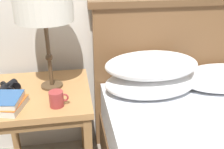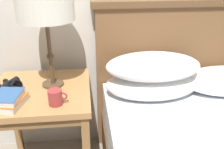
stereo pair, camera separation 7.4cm
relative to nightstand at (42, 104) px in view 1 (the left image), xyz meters
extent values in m
cube|color=#AD7A47|center=(0.00, 0.00, 0.07)|extent=(0.58, 0.58, 0.04)
cube|color=brown|center=(0.00, 0.00, 0.03)|extent=(0.55, 0.55, 0.05)
cube|color=olive|center=(-0.26, 0.26, -0.26)|extent=(0.04, 0.04, 0.62)
cube|color=olive|center=(0.25, 0.26, -0.26)|extent=(0.04, 0.04, 0.62)
cube|color=white|center=(0.94, -0.05, -0.01)|extent=(1.08, 0.28, 0.01)
cube|color=brown|center=(0.94, 0.30, -0.03)|extent=(1.18, 0.06, 1.08)
cube|color=brown|center=(0.94, 0.30, 0.53)|extent=(1.23, 0.10, 0.04)
ellipsoid|color=white|center=(0.69, 0.06, 0.06)|extent=(0.60, 0.36, 0.15)
ellipsoid|color=white|center=(1.20, 0.06, 0.06)|extent=(0.60, 0.36, 0.15)
ellipsoid|color=white|center=(0.69, 0.06, 0.18)|extent=(0.60, 0.36, 0.15)
cylinder|color=#4C3823|center=(0.07, 0.05, 0.09)|extent=(0.13, 0.13, 0.01)
cylinder|color=#4C3823|center=(0.07, 0.05, 0.30)|extent=(0.02, 0.02, 0.39)
sphere|color=#4C3823|center=(0.07, 0.05, 0.28)|extent=(0.04, 0.04, 0.04)
cylinder|color=silver|center=(0.07, 0.05, 0.59)|extent=(0.32, 0.32, 0.20)
cube|color=silver|center=(-0.14, -0.17, 0.11)|extent=(0.18, 0.21, 0.04)
cube|color=orange|center=(-0.14, -0.17, 0.13)|extent=(0.19, 0.22, 0.00)
cube|color=silver|center=(-0.14, -0.17, 0.14)|extent=(0.15, 0.18, 0.03)
cube|color=#2D568E|center=(-0.14, -0.17, 0.16)|extent=(0.16, 0.19, 0.00)
cylinder|color=black|center=(-0.21, 0.01, 0.11)|extent=(0.08, 0.10, 0.04)
cylinder|color=black|center=(-0.16, -0.01, 0.11)|extent=(0.05, 0.03, 0.05)
cylinder|color=black|center=(-0.18, 0.07, 0.11)|extent=(0.08, 0.10, 0.04)
cylinder|color=black|center=(-0.14, 0.05, 0.11)|extent=(0.05, 0.03, 0.05)
cylinder|color=black|center=(-0.22, 0.09, 0.11)|extent=(0.04, 0.03, 0.04)
cube|color=black|center=(-0.19, 0.04, 0.12)|extent=(0.07, 0.06, 0.01)
cylinder|color=black|center=(-0.19, 0.04, 0.12)|extent=(0.02, 0.02, 0.02)
cylinder|color=#993333|center=(0.10, -0.18, 0.13)|extent=(0.08, 0.08, 0.08)
torus|color=#993333|center=(0.15, -0.18, 0.13)|extent=(0.05, 0.01, 0.05)
camera|label=1|loc=(0.20, -1.41, 0.82)|focal=42.00mm
camera|label=2|loc=(0.27, -1.42, 0.82)|focal=42.00mm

